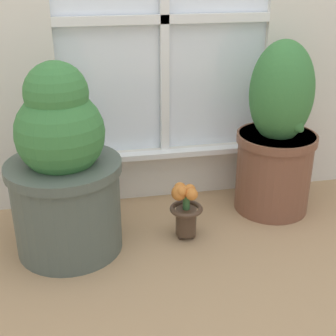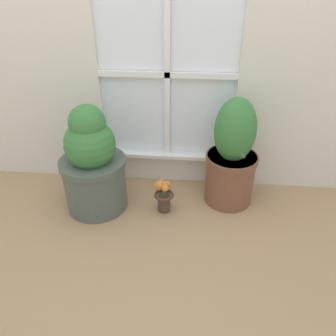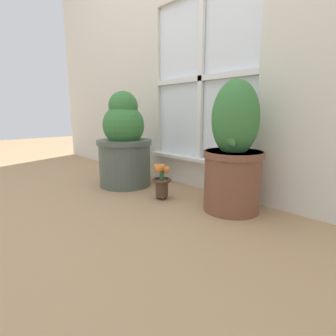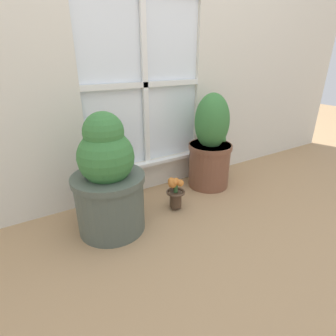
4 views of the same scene
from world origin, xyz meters
The scene contains 5 objects.
ground_plane centered at (0.00, 0.00, 0.00)m, with size 10.00×10.00×0.00m, color tan.
wall_with_window centered at (0.00, 0.55, 1.27)m, with size 4.40×0.10×2.50m.
potted_plant_left centered at (-0.43, 0.17, 0.31)m, with size 0.41×0.41×0.71m.
potted_plant_right centered at (0.43, 0.32, 0.33)m, with size 0.33×0.33×0.73m.
flower_vase centered at (0.01, 0.16, 0.13)m, with size 0.13×0.13×0.23m.
Camera 3 is at (1.24, -0.92, 0.55)m, focal length 28.00 mm.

